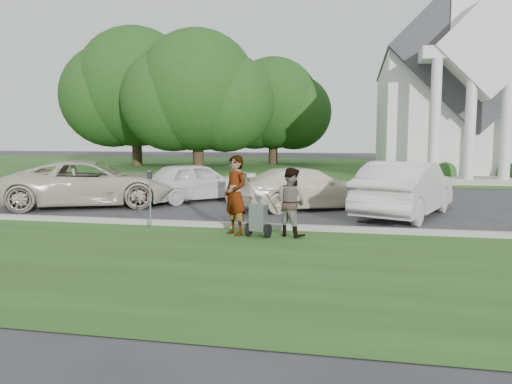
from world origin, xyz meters
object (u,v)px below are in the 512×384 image
(tree_far, at_px, (135,93))
(car_d, at_px, (405,189))
(car_b, at_px, (195,182))
(tree_left, at_px, (197,96))
(church, at_px, (454,80))
(person_left, at_px, (235,196))
(car_a, at_px, (91,183))
(person_right, at_px, (291,203))
(car_c, at_px, (306,188))
(striping_cart, at_px, (259,219))
(parking_meter_near, at_px, (150,193))
(tree_back, at_px, (273,108))

(tree_far, relative_size, car_d, 2.37)
(car_b, bearing_deg, tree_left, -28.25)
(church, xyz_separation_m, person_left, (-8.83, -23.41, -5.00))
(tree_far, height_order, car_a, tree_far)
(person_right, bearing_deg, person_left, 32.92)
(car_a, bearing_deg, tree_left, -16.15)
(church, xyz_separation_m, car_c, (-7.63, -18.73, -5.27))
(person_left, xyz_separation_m, car_b, (-2.92, 5.82, -0.23))
(car_c, xyz_separation_m, car_d, (3.00, -0.93, 0.14))
(person_left, distance_m, car_c, 4.84)
(striping_cart, relative_size, car_a, 0.21)
(person_left, height_order, car_d, person_left)
(striping_cart, height_order, parking_meter_near, parking_meter_near)
(tree_left, distance_m, tree_back, 8.95)
(parking_meter_near, bearing_deg, car_b, 96.76)
(person_left, distance_m, person_right, 1.31)
(striping_cart, relative_size, car_d, 0.24)
(parking_meter_near, bearing_deg, car_c, 51.84)
(car_d, bearing_deg, person_left, 62.77)
(car_b, relative_size, car_d, 0.85)
(car_b, bearing_deg, person_left, 160.69)
(tree_left, height_order, striping_cart, tree_left)
(church, height_order, car_a, church)
(tree_back, relative_size, person_right, 6.00)
(person_right, xyz_separation_m, car_c, (-0.10, 4.59, -0.14))
(parking_meter_near, relative_size, car_d, 0.30)
(tree_back, relative_size, car_a, 1.74)
(parking_meter_near, distance_m, car_d, 7.34)
(car_d, bearing_deg, parking_meter_near, 49.31)
(parking_meter_near, bearing_deg, tree_far, 115.48)
(tree_back, height_order, striping_cart, tree_back)
(church, distance_m, tree_back, 14.77)
(church, relative_size, person_right, 15.03)
(parking_meter_near, relative_size, car_a, 0.27)
(parking_meter_near, xyz_separation_m, car_c, (3.47, 4.41, -0.27))
(tree_back, xyz_separation_m, car_a, (-1.74, -26.46, -3.96))
(tree_left, xyz_separation_m, striping_cart, (8.77, -22.42, -4.67))
(parking_meter_near, relative_size, car_c, 0.32)
(car_b, bearing_deg, person_right, 170.43)
(tree_back, bearing_deg, striping_cart, -81.09)
(person_right, xyz_separation_m, car_d, (2.90, 3.65, 0.01))
(tree_back, distance_m, car_b, 24.82)
(striping_cart, relative_size, car_b, 0.28)
(striping_cart, height_order, person_left, person_left)
(church, distance_m, car_b, 21.79)
(car_c, bearing_deg, person_right, 150.60)
(car_c, height_order, car_d, car_d)
(tree_left, bearing_deg, car_a, -83.01)
(tree_far, bearing_deg, car_d, -49.51)
(car_c, distance_m, car_d, 3.15)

